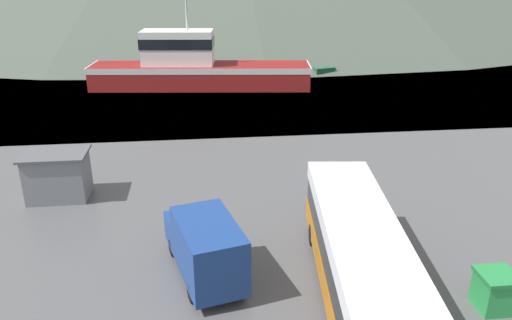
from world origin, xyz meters
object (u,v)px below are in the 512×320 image
(fishing_boat, at_px, (195,67))
(storage_bin, at_px, (495,291))
(delivery_van, at_px, (205,245))
(tour_bus, at_px, (361,261))
(dock_kiosk, at_px, (58,175))
(small_boat, at_px, (314,67))

(fishing_boat, xyz_separation_m, storage_bin, (10.44, -34.24, -1.22))
(fishing_boat, relative_size, storage_bin, 14.91)
(delivery_van, xyz_separation_m, fishing_boat, (-0.42, 31.15, 0.60))
(tour_bus, bearing_deg, dock_kiosk, 147.54)
(fishing_boat, bearing_deg, storage_bin, 22.94)
(fishing_boat, xyz_separation_m, dock_kiosk, (-6.96, -23.37, -0.70))
(delivery_van, xyz_separation_m, small_boat, (12.57, 37.52, -0.95))
(delivery_van, bearing_deg, storage_bin, -31.73)
(storage_bin, xyz_separation_m, dock_kiosk, (-17.40, 10.87, 0.52))
(fishing_boat, height_order, dock_kiosk, fishing_boat)
(dock_kiosk, relative_size, small_boat, 0.54)
(tour_bus, relative_size, storage_bin, 8.38)
(dock_kiosk, bearing_deg, fishing_boat, 73.43)
(dock_kiosk, height_order, small_boat, dock_kiosk)
(tour_bus, height_order, fishing_boat, fishing_boat)
(small_boat, bearing_deg, tour_bus, 63.44)
(fishing_boat, distance_m, small_boat, 14.55)
(delivery_van, relative_size, fishing_boat, 0.26)
(tour_bus, relative_size, small_boat, 1.99)
(dock_kiosk, distance_m, small_boat, 35.82)
(tour_bus, bearing_deg, storage_bin, -3.21)
(tour_bus, xyz_separation_m, delivery_van, (-5.34, 2.33, -0.44))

